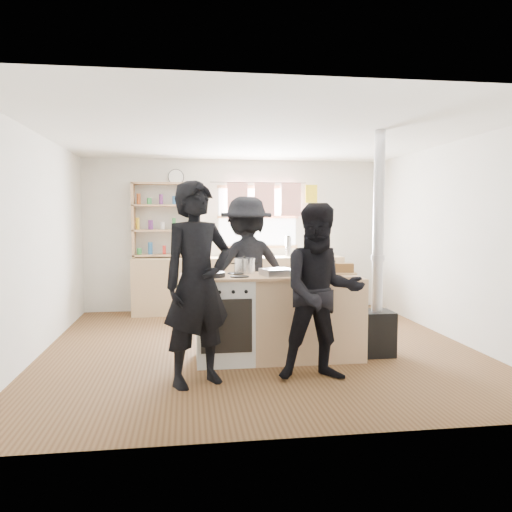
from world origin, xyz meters
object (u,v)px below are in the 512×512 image
at_px(person_near_left, 197,284).
at_px(person_near_right, 321,292).
at_px(stockpot_counter, 319,264).
at_px(skillet_greens, 213,274).
at_px(thermos, 288,246).
at_px(cooking_island, 279,317).
at_px(stockpot_stove, 245,266).
at_px(bread_board, 343,270).
at_px(person_far, 246,269).
at_px(flue_heater, 377,298).
at_px(roast_tray, 277,272).

distance_m(person_near_left, person_near_right, 1.17).
relative_size(stockpot_counter, person_near_left, 0.16).
distance_m(skillet_greens, person_near_left, 0.62).
xyz_separation_m(thermos, cooking_island, (-0.68, -2.77, -0.60)).
bearing_deg(stockpot_stove, bread_board, -12.98).
relative_size(bread_board, person_near_left, 0.17).
bearing_deg(cooking_island, stockpot_stove, 150.87).
height_order(skillet_greens, stockpot_counter, stockpot_counter).
xyz_separation_m(skillet_greens, stockpot_stove, (0.37, 0.30, 0.06)).
relative_size(skillet_greens, person_near_left, 0.19).
xyz_separation_m(stockpot_stove, bread_board, (1.06, -0.24, -0.03)).
height_order(bread_board, person_far, person_far).
bearing_deg(skillet_greens, stockpot_stove, 39.18).
bearing_deg(cooking_island, flue_heater, 0.21).
height_order(thermos, person_far, person_far).
bearing_deg(thermos, person_far, -116.26).
height_order(stockpot_stove, person_far, person_far).
bearing_deg(stockpot_counter, skillet_greens, -172.03).
distance_m(cooking_island, person_far, 1.03).
bearing_deg(flue_heater, person_far, 146.63).
bearing_deg(person_near_left, thermos, 37.71).
distance_m(skillet_greens, person_far, 1.12).
distance_m(flue_heater, person_near_left, 2.15).
xyz_separation_m(cooking_island, skillet_greens, (-0.72, -0.11, 0.49)).
bearing_deg(thermos, bread_board, -89.39).
height_order(thermos, skillet_greens, thermos).
xyz_separation_m(stockpot_counter, person_near_left, (-1.35, -0.76, -0.09)).
bearing_deg(person_near_right, person_near_left, -178.81).
xyz_separation_m(roast_tray, stockpot_counter, (0.49, 0.13, 0.06)).
relative_size(roast_tray, stockpot_stove, 1.54).
bearing_deg(skillet_greens, cooking_island, 8.38).
xyz_separation_m(flue_heater, person_near_right, (-0.85, -0.73, 0.19)).
xyz_separation_m(roast_tray, bread_board, (0.74, 0.02, 0.01)).
distance_m(bread_board, flue_heater, 0.53).
xyz_separation_m(skillet_greens, stockpot_counter, (1.18, 0.17, 0.07)).
bearing_deg(person_near_right, roast_tray, 117.50).
relative_size(cooking_island, skillet_greens, 5.48).
height_order(cooking_island, person_near_right, person_near_right).
distance_m(stockpot_stove, flue_heater, 1.53).
xyz_separation_m(thermos, bread_board, (0.03, -2.82, -0.08)).
height_order(stockpot_counter, person_near_left, person_near_left).
height_order(bread_board, person_near_right, person_near_right).
height_order(cooking_island, stockpot_counter, stockpot_counter).
relative_size(skillet_greens, flue_heater, 0.14).
bearing_deg(stockpot_stove, flue_heater, -7.40).
bearing_deg(roast_tray, thermos, 75.97).
bearing_deg(person_near_left, stockpot_counter, 1.41).
relative_size(roast_tray, person_near_left, 0.19).
height_order(thermos, roast_tray, thermos).
xyz_separation_m(skillet_greens, person_near_left, (-0.17, -0.60, -0.02)).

